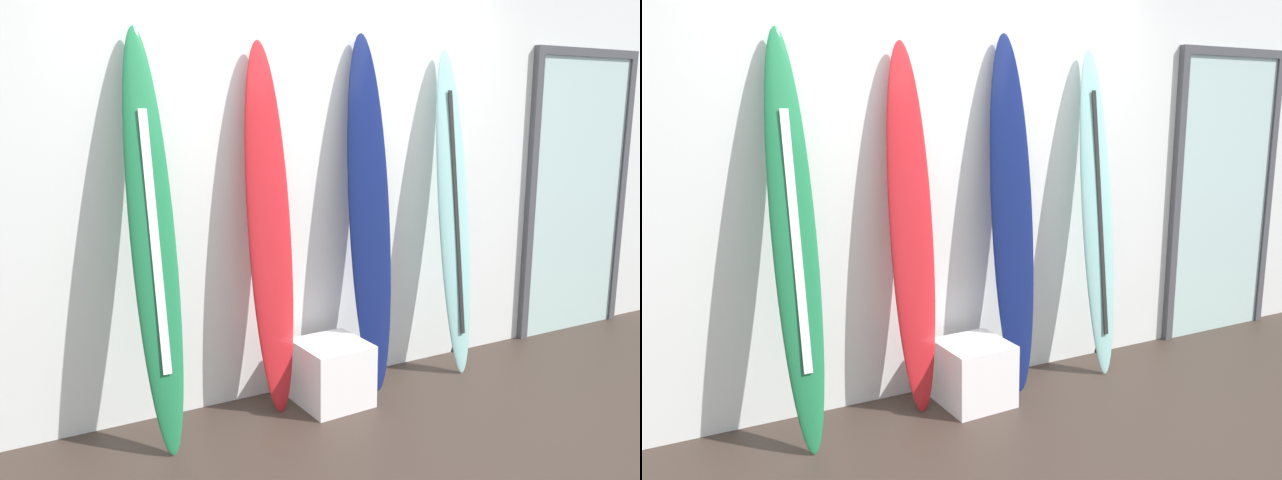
% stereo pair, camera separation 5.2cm
% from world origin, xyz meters
% --- Properties ---
extents(wall_back, '(7.20, 0.20, 2.80)m').
position_xyz_m(wall_back, '(0.00, 1.30, 1.40)').
color(wall_back, silver).
rests_on(wall_back, ground).
extents(surfboard_emerald, '(0.23, 0.47, 2.10)m').
position_xyz_m(surfboard_emerald, '(-0.99, 0.95, 1.05)').
color(surfboard_emerald, '#1E7040').
rests_on(surfboard_emerald, ground).
extents(surfboard_crimson, '(0.28, 0.29, 2.06)m').
position_xyz_m(surfboard_crimson, '(-0.33, 1.03, 1.02)').
color(surfboard_crimson, red).
rests_on(surfboard_crimson, ground).
extents(surfboard_navy, '(0.29, 0.31, 2.13)m').
position_xyz_m(surfboard_navy, '(0.32, 1.02, 1.05)').
color(surfboard_navy, '#0F1A4F').
rests_on(surfboard_navy, ground).
extents(surfboard_seafoam, '(0.26, 0.35, 2.08)m').
position_xyz_m(surfboard_seafoam, '(0.95, 1.00, 1.02)').
color(surfboard_seafoam, '#88C2BC').
rests_on(surfboard_seafoam, ground).
extents(display_block_left, '(0.40, 0.40, 0.37)m').
position_xyz_m(display_block_left, '(-0.01, 0.90, 0.19)').
color(display_block_left, white).
rests_on(display_block_left, ground).
extents(glass_door, '(1.05, 0.06, 2.13)m').
position_xyz_m(glass_door, '(2.29, 1.18, 1.10)').
color(glass_door, silver).
rests_on(glass_door, ground).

